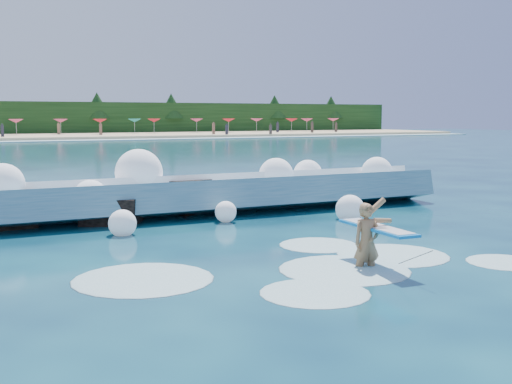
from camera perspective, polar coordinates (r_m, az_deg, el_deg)
ground at (r=12.82m, az=-2.00°, el=-6.65°), size 200.00×200.00×0.00m
breaking_wave at (r=19.60m, az=-6.20°, el=-0.47°), size 16.96×2.69×1.46m
rock_cluster at (r=18.92m, az=-14.43°, el=-1.31°), size 7.84×3.08×1.19m
surfer_with_board at (r=12.74m, az=10.03°, el=-4.17°), size 0.89×2.79×1.56m
wave_spray at (r=19.33m, az=-7.25°, el=0.75°), size 15.14×4.94×2.11m
surf_foam at (r=12.76m, az=4.70°, el=-6.73°), size 9.10×5.28×0.13m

